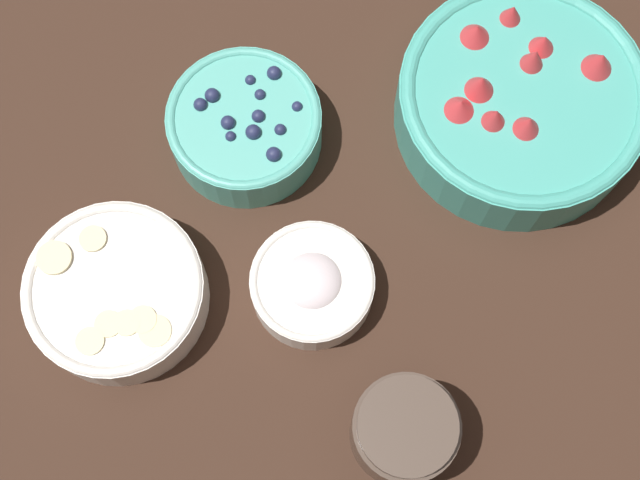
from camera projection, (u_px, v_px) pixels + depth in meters
ground_plane at (402, 182)px, 0.90m from camera, size 4.00×4.00×0.00m
bowl_strawberries at (520, 101)px, 0.88m from camera, size 0.25×0.25×0.09m
bowl_blueberries at (245, 125)px, 0.88m from camera, size 0.15×0.15×0.06m
bowl_bananas at (116, 292)px, 0.83m from camera, size 0.17×0.17×0.05m
bowl_cream at (312, 284)px, 0.84m from camera, size 0.12×0.12×0.05m
jar_chocolate at (403, 431)px, 0.79m from camera, size 0.09×0.09×0.09m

